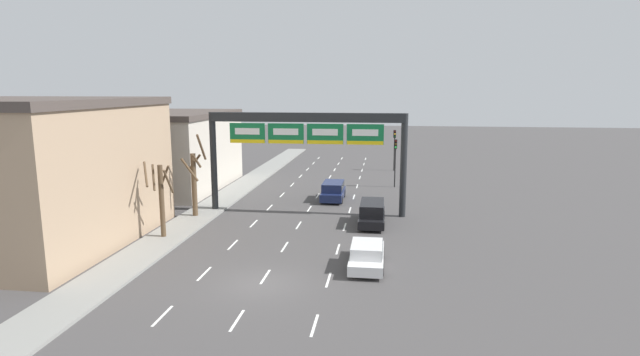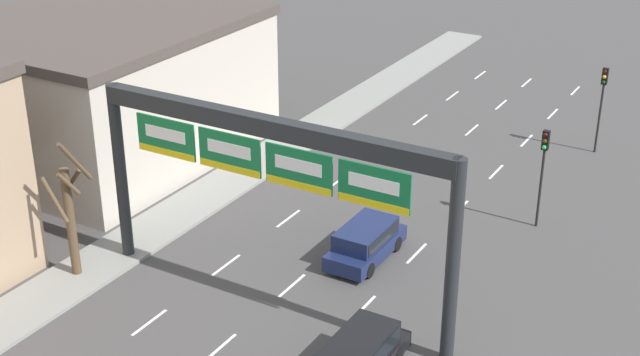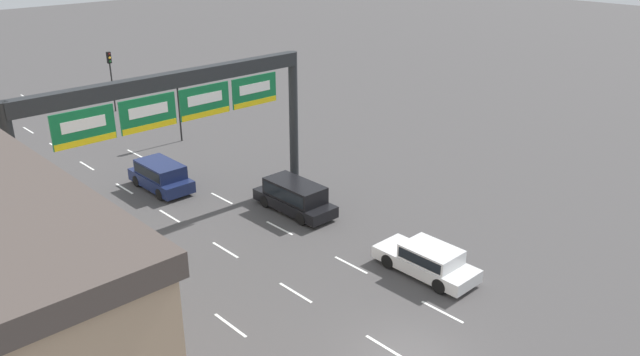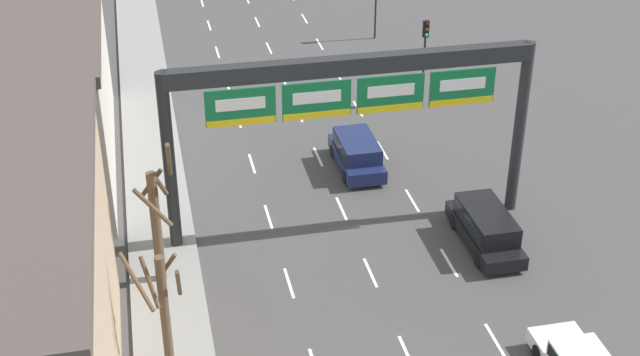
{
  "view_description": "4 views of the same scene",
  "coord_description": "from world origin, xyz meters",
  "px_view_note": "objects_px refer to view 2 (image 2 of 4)",
  "views": [
    {
      "loc": [
        6.04,
        -22.95,
        9.61
      ],
      "look_at": [
        1.55,
        10.89,
        3.49
      ],
      "focal_mm": 28.0,
      "sensor_mm": 36.0,
      "label": 1
    },
    {
      "loc": [
        16.67,
        -10.41,
        19.18
      ],
      "look_at": [
        -0.85,
        19.76,
        3.16
      ],
      "focal_mm": 50.0,
      "sensor_mm": 36.0,
      "label": 2
    },
    {
      "loc": [
        -14.39,
        -10.78,
        14.2
      ],
      "look_at": [
        1.49,
        6.1,
        4.7
      ],
      "focal_mm": 35.0,
      "sensor_mm": 36.0,
      "label": 3
    },
    {
      "loc": [
        -8.07,
        -16.92,
        20.81
      ],
      "look_at": [
        -1.57,
        13.25,
        3.29
      ],
      "focal_mm": 50.0,
      "sensor_mm": 36.0,
      "label": 4
    }
  ],
  "objects_px": {
    "sign_gantry": "(268,161)",
    "tree_bare_second": "(70,213)",
    "traffic_light_near_gantry": "(603,93)",
    "suv_black": "(358,356)",
    "suv_navy": "(366,240)",
    "traffic_light_mid_block": "(543,159)"
  },
  "relations": [
    {
      "from": "sign_gantry",
      "to": "tree_bare_second",
      "type": "bearing_deg",
      "value": -163.94
    },
    {
      "from": "traffic_light_near_gantry",
      "to": "tree_bare_second",
      "type": "bearing_deg",
      "value": -122.12
    },
    {
      "from": "suv_black",
      "to": "traffic_light_near_gantry",
      "type": "relative_size",
      "value": 1.01
    },
    {
      "from": "suv_navy",
      "to": "tree_bare_second",
      "type": "xyz_separation_m",
      "value": [
        -9.66,
        -7.31,
        2.07
      ]
    },
    {
      "from": "suv_black",
      "to": "tree_bare_second",
      "type": "bearing_deg",
      "value": 179.13
    },
    {
      "from": "sign_gantry",
      "to": "traffic_light_near_gantry",
      "type": "height_order",
      "value": "sign_gantry"
    },
    {
      "from": "suv_black",
      "to": "tree_bare_second",
      "type": "relative_size",
      "value": 0.78
    },
    {
      "from": "suv_black",
      "to": "sign_gantry",
      "type": "bearing_deg",
      "value": 153.95
    },
    {
      "from": "sign_gantry",
      "to": "suv_navy",
      "type": "distance_m",
      "value": 7.39
    },
    {
      "from": "sign_gantry",
      "to": "suv_black",
      "type": "distance_m",
      "value": 7.76
    },
    {
      "from": "suv_navy",
      "to": "tree_bare_second",
      "type": "relative_size",
      "value": 0.7
    },
    {
      "from": "suv_navy",
      "to": "traffic_light_near_gantry",
      "type": "distance_m",
      "value": 17.87
    },
    {
      "from": "traffic_light_mid_block",
      "to": "tree_bare_second",
      "type": "bearing_deg",
      "value": -137.22
    },
    {
      "from": "suv_navy",
      "to": "suv_black",
      "type": "bearing_deg",
      "value": -64.39
    },
    {
      "from": "suv_navy",
      "to": "traffic_light_mid_block",
      "type": "distance_m",
      "value": 8.93
    },
    {
      "from": "traffic_light_near_gantry",
      "to": "tree_bare_second",
      "type": "xyz_separation_m",
      "value": [
        -15.15,
        -24.13,
        -0.46
      ]
    },
    {
      "from": "suv_black",
      "to": "traffic_light_mid_block",
      "type": "distance_m",
      "value": 14.49
    },
    {
      "from": "suv_navy",
      "to": "tree_bare_second",
      "type": "height_order",
      "value": "tree_bare_second"
    },
    {
      "from": "suv_black",
      "to": "suv_navy",
      "type": "bearing_deg",
      "value": 115.61
    },
    {
      "from": "suv_black",
      "to": "tree_bare_second",
      "type": "height_order",
      "value": "tree_bare_second"
    },
    {
      "from": "sign_gantry",
      "to": "suv_navy",
      "type": "height_order",
      "value": "sign_gantry"
    },
    {
      "from": "suv_black",
      "to": "tree_bare_second",
      "type": "xyz_separation_m",
      "value": [
        -13.26,
        0.2,
        2.05
      ]
    }
  ]
}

